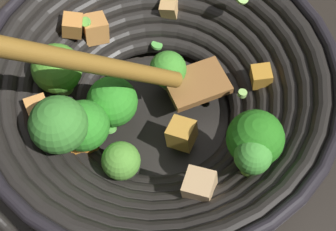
# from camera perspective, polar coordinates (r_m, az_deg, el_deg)

# --- Properties ---
(ground_plane) EXTENTS (4.00, 4.00, 0.00)m
(ground_plane) POSITION_cam_1_polar(r_m,az_deg,el_deg) (0.56, -1.20, -0.24)
(ground_plane) COLOR #28231E
(wok) EXTENTS (0.39, 0.42, 0.23)m
(wok) POSITION_cam_1_polar(r_m,az_deg,el_deg) (0.50, -1.64, 3.24)
(wok) COLOR black
(wok) RESTS_ON ground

